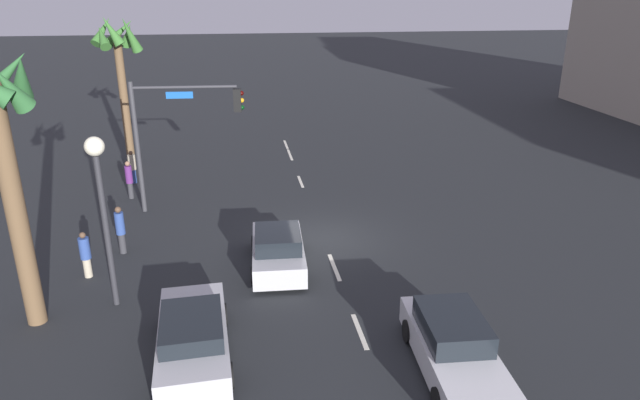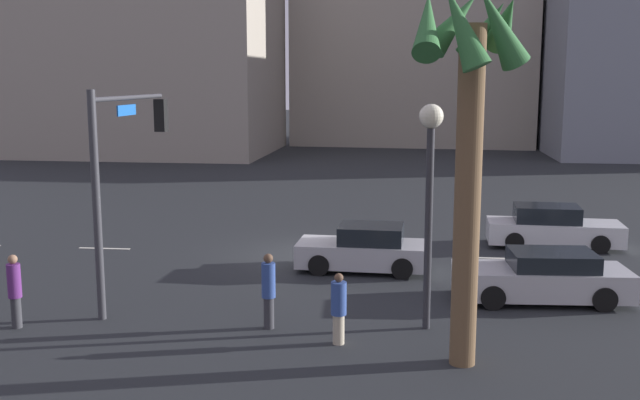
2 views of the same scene
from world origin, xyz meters
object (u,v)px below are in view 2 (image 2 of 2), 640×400
car_1 (552,228)px  building_0 (416,0)px  car_2 (543,278)px  building_3 (145,62)px  traffic_signal (124,158)px  palm_tree_0 (468,99)px  pedestrian_0 (15,289)px  pedestrian_1 (269,289)px  car_0 (365,249)px  streetlamp (430,170)px  pedestrian_3 (339,307)px

car_1 → building_0: 43.24m
car_2 → building_3: 44.71m
traffic_signal → palm_tree_0: 9.36m
traffic_signal → car_2: bearing=-174.5°
car_1 → building_0: (4.01, -41.34, 12.02)m
pedestrian_0 → palm_tree_0: (-10.35, 1.16, 4.54)m
traffic_signal → building_0: bearing=-99.9°
building_3 → palm_tree_0: bearing=118.5°
traffic_signal → pedestrian_1: 5.35m
car_0 → car_2: 5.55m
car_2 → streetlamp: 5.14m
car_0 → pedestrian_1: 5.94m
palm_tree_0 → building_3: 47.06m
car_0 → car_2: size_ratio=0.89×
building_0 → palm_tree_0: bearing=94.8°
traffic_signal → building_0: building_0 is taller
pedestrian_3 → palm_tree_0: bearing=161.0°
pedestrian_0 → building_0: building_0 is taller
building_0 → pedestrian_0: bearing=83.4°
building_0 → car_1: bearing=100.5°
car_2 → streetlamp: size_ratio=0.87×
traffic_signal → pedestrian_1: (-4.13, 1.85, -2.86)m
car_0 → building_3: 39.99m
traffic_signal → palm_tree_0: bearing=157.0°
car_1 → streetlamp: streetlamp is taller
car_0 → building_0: (-2.41, -45.22, 12.04)m
pedestrian_3 → building_3: building_3 is taller
streetlamp → pedestrian_0: size_ratio=2.97×
pedestrian_3 → traffic_signal: bearing=-24.8°
streetlamp → car_1: bearing=-117.6°
palm_tree_0 → car_1: bearing=-110.1°
car_0 → streetlamp: size_ratio=0.78×
car_2 → pedestrian_0: size_ratio=2.58×
car_1 → pedestrian_1: size_ratio=2.55×
pedestrian_3 → car_1: bearing=-123.1°
car_1 → building_0: size_ratio=0.18×
streetlamp → building_3: (20.62, -39.82, 3.32)m
building_0 → streetlamp: bearing=94.1°
car_1 → pedestrian_1: 12.69m
palm_tree_0 → traffic_signal: bearing=-23.0°
traffic_signal → pedestrian_3: (-5.86, 2.70, -2.98)m
streetlamp → building_0: size_ratio=0.21×
pedestrian_1 → building_0: (-4.45, -50.79, 11.72)m
car_1 → pedestrian_3: 12.31m
traffic_signal → streetlamp: 7.99m
car_1 → pedestrian_0: bearing=34.8°
pedestrian_3 → palm_tree_0: size_ratio=0.21×
traffic_signal → streetlamp: bearing=169.5°
car_1 → traffic_signal: size_ratio=0.83×
car_1 → traffic_signal: bearing=31.1°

